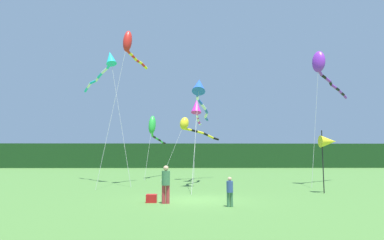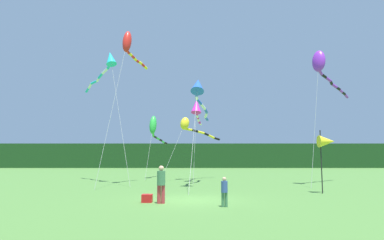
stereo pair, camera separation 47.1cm
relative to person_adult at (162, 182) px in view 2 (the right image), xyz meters
The scene contains 13 objects.
ground_plane 2.01m from the person_adult, 43.57° to the left, with size 120.00×120.00×0.00m, color #477533.
distant_treeline 46.26m from the person_adult, 88.40° to the left, with size 108.00×3.80×4.32m, color #193D19.
person_adult is the anchor object (origin of this frame).
person_child 2.90m from the person_adult, 20.24° to the right, with size 0.27×0.27×1.22m.
cooler_box 1.06m from the person_adult, 150.45° to the left, with size 0.48×0.42×0.36m, color red.
banner_flag_pole 10.06m from the person_adult, 23.85° to the left, with size 0.90×0.70×3.55m.
kite_cyan 15.26m from the person_adult, 115.76° to the left, with size 5.65×7.35×10.51m.
kite_blue 9.85m from the person_adult, 76.74° to the left, with size 1.60×9.70×7.54m.
kite_purple 16.16m from the person_adult, 39.47° to the left, with size 5.38×5.65×9.81m.
kite_magenta 13.17m from the person_adult, 81.72° to the left, with size 1.04×4.76×6.79m.
kite_green 17.33m from the person_adult, 97.62° to the left, with size 1.45×7.07×5.97m.
kite_red 13.77m from the person_adult, 110.07° to the left, with size 2.44×5.95×11.50m.
kite_yellow 15.20m from the person_adult, 85.74° to the left, with size 5.31×5.19×5.62m.
Camera 2 is at (0.08, -16.26, 2.08)m, focal length 31.28 mm.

